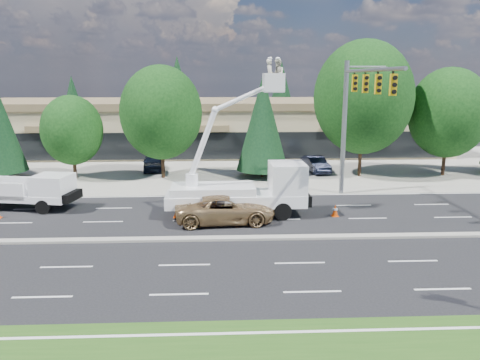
{
  "coord_description": "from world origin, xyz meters",
  "views": [
    {
      "loc": [
        1.57,
        -22.13,
        7.87
      ],
      "look_at": [
        2.66,
        2.87,
        2.4
      ],
      "focal_mm": 35.0,
      "sensor_mm": 36.0,
      "label": 1
    }
  ],
  "objects_px": {
    "signal_mast": "(355,108)",
    "minivan": "(225,209)",
    "bucket_truck": "(248,183)",
    "utility_pickup": "(33,195)"
  },
  "relations": [
    {
      "from": "utility_pickup",
      "to": "minivan",
      "type": "xyz_separation_m",
      "value": [
        11.72,
        -3.32,
        -0.12
      ]
    },
    {
      "from": "minivan",
      "to": "bucket_truck",
      "type": "bearing_deg",
      "value": -47.97
    },
    {
      "from": "signal_mast",
      "to": "bucket_truck",
      "type": "height_order",
      "value": "bucket_truck"
    },
    {
      "from": "utility_pickup",
      "to": "bucket_truck",
      "type": "relative_size",
      "value": 0.66
    },
    {
      "from": "signal_mast",
      "to": "bucket_truck",
      "type": "bearing_deg",
      "value": -157.5
    },
    {
      "from": "minivan",
      "to": "signal_mast",
      "type": "bearing_deg",
      "value": -66.72
    },
    {
      "from": "utility_pickup",
      "to": "minivan",
      "type": "relative_size",
      "value": 1.08
    },
    {
      "from": "bucket_truck",
      "to": "minivan",
      "type": "distance_m",
      "value": 2.28
    },
    {
      "from": "bucket_truck",
      "to": "utility_pickup",
      "type": "bearing_deg",
      "value": 170.74
    },
    {
      "from": "signal_mast",
      "to": "minivan",
      "type": "distance_m",
      "value": 10.64
    }
  ]
}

